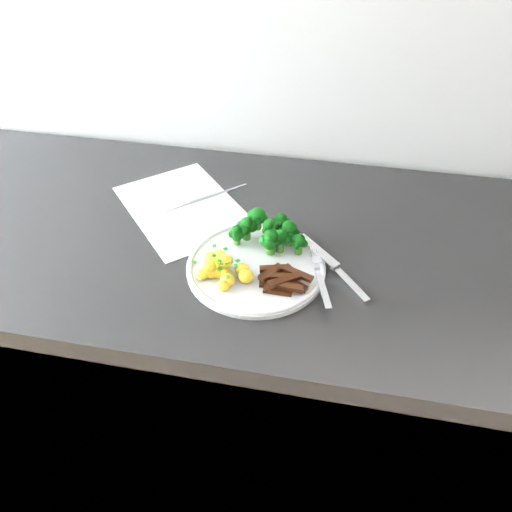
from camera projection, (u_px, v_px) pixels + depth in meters
counter at (279, 389)px, 1.27m from camera, size 2.49×0.62×0.93m
recipe_paper at (183, 207)px, 1.05m from camera, size 0.35×0.35×0.00m
plate at (256, 266)px, 0.91m from camera, size 0.25×0.25×0.01m
broccoli at (269, 230)px, 0.93m from camera, size 0.15×0.10×0.06m
potatoes at (222, 269)px, 0.88m from camera, size 0.11×0.10×0.04m
beef_strips at (281, 280)px, 0.86m from camera, size 0.10×0.08×0.02m
fork at (320, 278)px, 0.87m from camera, size 0.06×0.16×0.02m
knife at (340, 274)px, 0.89m from camera, size 0.14×0.16×0.02m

